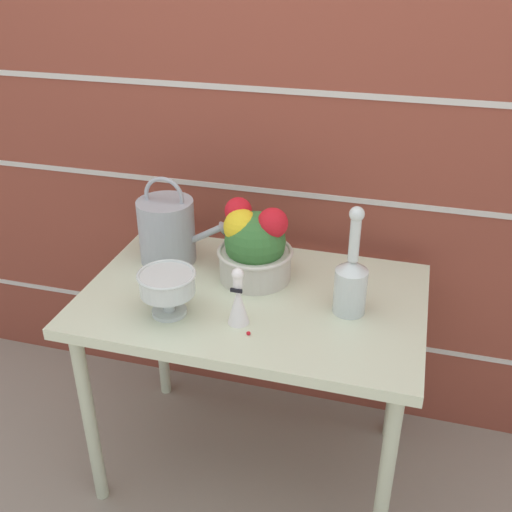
% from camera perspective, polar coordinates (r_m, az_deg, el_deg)
% --- Properties ---
extents(ground_plane, '(12.00, 12.00, 0.00)m').
position_cam_1_polar(ground_plane, '(2.36, -0.24, -19.05)').
color(ground_plane, gray).
extents(brick_wall, '(3.60, 0.08, 2.20)m').
position_cam_1_polar(brick_wall, '(2.13, 3.08, 10.93)').
color(brick_wall, brown).
rests_on(brick_wall, ground_plane).
extents(patio_table, '(1.06, 0.68, 0.74)m').
position_cam_1_polar(patio_table, '(1.93, -0.27, -5.75)').
color(patio_table, beige).
rests_on(patio_table, ground_plane).
extents(watering_can, '(0.34, 0.19, 0.30)m').
position_cam_1_polar(watering_can, '(2.05, -8.43, 2.48)').
color(watering_can, '#9EA3A8').
rests_on(watering_can, patio_table).
extents(crystal_pedestal_bowl, '(0.17, 0.17, 0.14)m').
position_cam_1_polar(crystal_pedestal_bowl, '(1.76, -8.45, -2.78)').
color(crystal_pedestal_bowl, silver).
rests_on(crystal_pedestal_bowl, patio_table).
extents(flower_planter, '(0.25, 0.25, 0.26)m').
position_cam_1_polar(flower_planter, '(1.92, -0.18, 0.98)').
color(flower_planter, beige).
rests_on(flower_planter, patio_table).
extents(glass_decanter, '(0.10, 0.10, 0.34)m').
position_cam_1_polar(glass_decanter, '(1.77, 9.04, -2.28)').
color(glass_decanter, silver).
rests_on(glass_decanter, patio_table).
extents(figurine_vase, '(0.06, 0.06, 0.18)m').
position_cam_1_polar(figurine_vase, '(1.72, -1.84, -4.29)').
color(figurine_vase, white).
rests_on(figurine_vase, patio_table).
extents(fallen_petal, '(0.01, 0.01, 0.01)m').
position_cam_1_polar(fallen_petal, '(1.70, -0.72, -7.37)').
color(fallen_petal, red).
rests_on(fallen_petal, patio_table).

